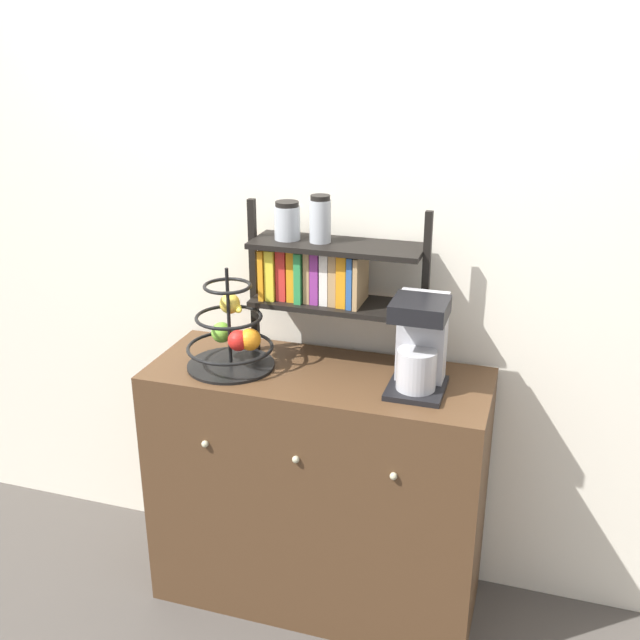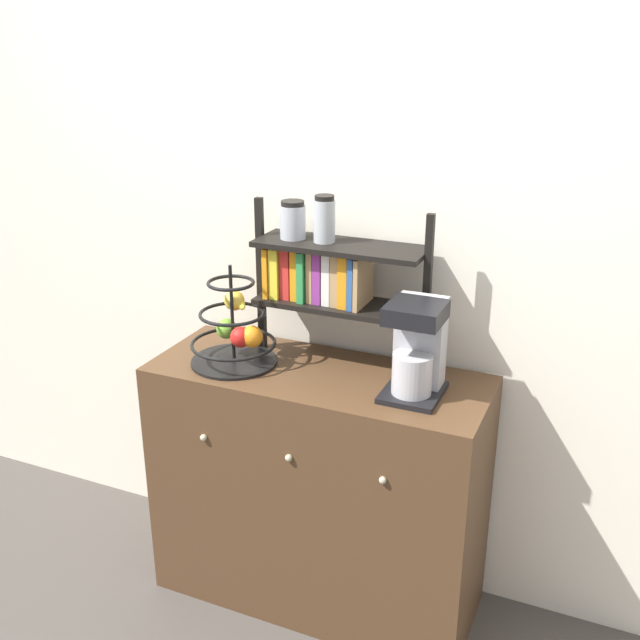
# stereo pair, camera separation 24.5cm
# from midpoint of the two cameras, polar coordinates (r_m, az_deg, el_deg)

# --- Properties ---
(ground_plane) EXTENTS (12.00, 12.00, 0.00)m
(ground_plane) POSITION_cam_midpoint_polar(r_m,az_deg,el_deg) (2.88, -4.28, -22.74)
(ground_plane) COLOR #47423D
(wall_back) EXTENTS (7.00, 0.05, 2.60)m
(wall_back) POSITION_cam_midpoint_polar(r_m,az_deg,el_deg) (2.63, -1.07, 5.90)
(wall_back) COLOR silver
(wall_back) RESTS_ON ground_plane
(sideboard) EXTENTS (1.16, 0.47, 0.92)m
(sideboard) POSITION_cam_midpoint_polar(r_m,az_deg,el_deg) (2.75, -2.78, -12.76)
(sideboard) COLOR #4C331E
(sideboard) RESTS_ON ground_plane
(coffee_maker) EXTENTS (0.18, 0.21, 0.31)m
(coffee_maker) POSITION_cam_midpoint_polar(r_m,az_deg,el_deg) (2.36, 4.69, -1.90)
(coffee_maker) COLOR black
(coffee_maker) RESTS_ON sideboard
(fruit_stand) EXTENTS (0.30, 0.30, 0.35)m
(fruit_stand) POSITION_cam_midpoint_polar(r_m,az_deg,el_deg) (2.56, -9.46, -1.19)
(fruit_stand) COLOR black
(fruit_stand) RESTS_ON sideboard
(shelf_hutch) EXTENTS (0.63, 0.20, 0.58)m
(shelf_hutch) POSITION_cam_midpoint_polar(r_m,az_deg,el_deg) (2.52, -2.77, 3.90)
(shelf_hutch) COLOR black
(shelf_hutch) RESTS_ON sideboard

